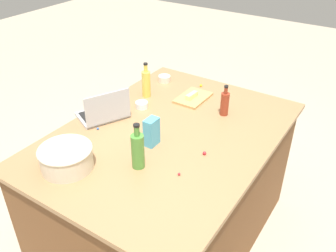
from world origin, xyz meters
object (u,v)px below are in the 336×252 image
bottle_olive (138,150)px  ramekin_medium (164,79)px  bottle_soy (225,103)px  butter_stick_left (192,96)px  cutting_board (193,98)px  laptop (104,112)px  bottle_oil (146,83)px  candy_bag (152,132)px  mixing_bowl_large (66,157)px  ramekin_small (142,105)px

bottle_olive → ramekin_medium: size_ratio=2.81×
bottle_soy → butter_stick_left: bearing=-101.3°
bottle_soy → cutting_board: bottle_soy is taller
laptop → cutting_board: size_ratio=1.37×
bottle_oil → butter_stick_left: size_ratio=2.34×
cutting_board → ramekin_medium: size_ratio=2.89×
bottle_soy → bottle_olive: bearing=-10.4°
laptop → candy_bag: bearing=80.9°
mixing_bowl_large → ramekin_medium: bearing=-171.9°
cutting_board → ramekin_medium: ramekin_medium is taller
ramekin_small → candy_bag: candy_bag is taller
bottle_olive → ramekin_small: (-0.53, -0.38, -0.09)m
laptop → cutting_board: 0.66m
ramekin_small → candy_bag: bearing=44.4°
ramekin_medium → cutting_board: bearing=68.5°
mixing_bowl_large → cutting_board: mixing_bowl_large is taller
butter_stick_left → candy_bag: candy_bag is taller
cutting_board → bottle_olive: bearing=9.7°
bottle_oil → butter_stick_left: bottle_oil is taller
laptop → candy_bag: size_ratio=2.20×
mixing_bowl_large → cutting_board: 1.07m
butter_stick_left → candy_bag: (0.60, 0.08, 0.05)m
mixing_bowl_large → candy_bag: size_ratio=1.69×
butter_stick_left → mixing_bowl_large: bearing=-9.3°
bottle_olive → ramekin_medium: bearing=-153.6°
bottle_soy → bottle_olive: bottle_olive is taller
laptop → cutting_board: laptop is taller
mixing_bowl_large → bottle_oil: bottle_oil is taller
candy_bag → laptop: bearing=-99.1°
laptop → ramekin_small: laptop is taller
bottle_oil → candy_bag: size_ratio=1.51×
mixing_bowl_large → candy_bag: 0.50m
mixing_bowl_large → butter_stick_left: (-1.03, 0.17, -0.03)m
mixing_bowl_large → bottle_soy: 1.07m
bottle_soy → bottle_oil: bottle_oil is taller
ramekin_small → bottle_olive: bearing=35.3°
bottle_olive → cutting_board: size_ratio=0.97×
cutting_board → ramekin_small: size_ratio=3.24×
butter_stick_left → ramekin_small: bearing=-39.5°
bottle_oil → ramekin_medium: size_ratio=2.71×
bottle_soy → candy_bag: size_ratio=1.25×
bottle_oil → cutting_board: 0.35m
mixing_bowl_large → bottle_soy: (-0.97, 0.45, 0.02)m
bottle_oil → laptop: bearing=-5.6°
bottle_oil → butter_stick_left: 0.34m
ramekin_medium → candy_bag: bearing=28.9°
bottle_soy → ramekin_small: (0.23, -0.52, -0.06)m
cutting_board → ramekin_medium: (-0.13, -0.34, 0.01)m
laptop → bottle_oil: size_ratio=1.46×
mixing_bowl_large → ramekin_small: bearing=-175.1°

